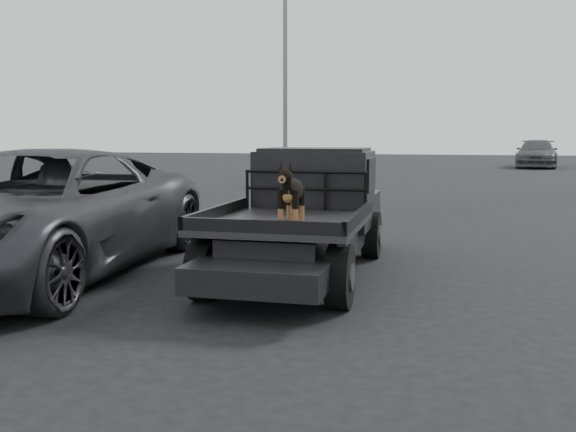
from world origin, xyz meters
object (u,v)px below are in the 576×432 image
(flatbed_ute, at_px, (302,243))
(parked_suv, at_px, (36,213))
(dog, at_px, (292,195))
(distant_car_b, at_px, (537,154))

(flatbed_ute, relative_size, parked_suv, 0.83)
(parked_suv, bearing_deg, dog, -10.78)
(dog, bearing_deg, distant_car_b, 78.34)
(dog, height_order, distant_car_b, distant_car_b)
(flatbed_ute, bearing_deg, parked_suv, -164.48)
(parked_suv, distance_m, distant_car_b, 35.90)
(dog, height_order, parked_suv, parked_suv)
(parked_suv, bearing_deg, flatbed_ute, 11.96)
(dog, relative_size, parked_suv, 0.11)
(parked_suv, bearing_deg, distant_car_b, 68.63)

